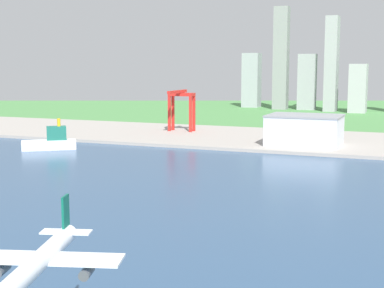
% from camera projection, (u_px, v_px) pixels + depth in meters
% --- Properties ---
extents(ground_plane, '(2400.00, 2400.00, 0.00)m').
position_uv_depth(ground_plane, '(250.00, 191.00, 283.97)').
color(ground_plane, '#4B8947').
extents(water_bay, '(840.00, 360.00, 0.15)m').
position_uv_depth(water_bay, '(207.00, 221.00, 228.93)').
color(water_bay, '#2D4C70').
rests_on(water_bay, ground).
extents(industrial_pier, '(840.00, 140.00, 2.50)m').
position_uv_depth(industrial_pier, '(317.00, 141.00, 458.06)').
color(industrial_pier, '#A29B93').
rests_on(industrial_pier, ground).
extents(airplane_landing, '(30.84, 37.52, 12.50)m').
position_uv_depth(airplane_landing, '(41.00, 260.00, 108.54)').
color(airplane_landing, white).
extents(ferry_boat, '(36.94, 31.25, 22.79)m').
position_uv_depth(ferry_boat, '(51.00, 141.00, 420.08)').
color(ferry_boat, white).
rests_on(ferry_boat, water_bay).
extents(port_crane_red, '(23.00, 37.80, 37.20)m').
position_uv_depth(port_crane_red, '(181.00, 102.00, 512.71)').
color(port_crane_red, red).
rests_on(port_crane_red, industrial_pier).
extents(warehouse_main, '(53.87, 39.88, 22.58)m').
position_uv_depth(warehouse_main, '(304.00, 130.00, 426.96)').
color(warehouse_main, silver).
rests_on(warehouse_main, industrial_pier).
extents(distant_skyline, '(218.93, 66.52, 141.36)m').
position_uv_depth(distant_skyline, '(313.00, 74.00, 784.58)').
color(distant_skyline, '#9AA0A6').
rests_on(distant_skyline, ground).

